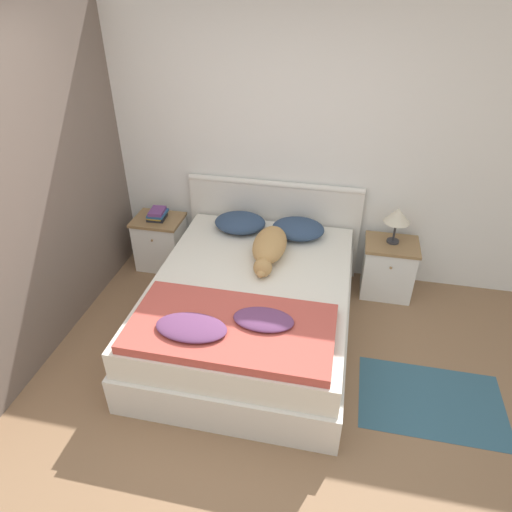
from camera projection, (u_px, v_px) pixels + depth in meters
ground_plane at (212, 433)px, 3.08m from camera, size 16.00×16.00×0.00m
wall_back at (271, 145)px, 4.13m from camera, size 9.00×0.06×2.55m
wall_side_left at (53, 178)px, 3.51m from camera, size 0.06×3.10×2.55m
bed at (251, 308)px, 3.76m from camera, size 1.59×2.04×0.56m
headboard at (274, 224)px, 4.49m from camera, size 1.67×0.06×0.95m
nightstand_left at (161, 242)px, 4.63m from camera, size 0.48×0.39×0.54m
nightstand_right at (388, 268)px, 4.24m from camera, size 0.48×0.39×0.54m
pillow_left at (240, 223)px, 4.24m from camera, size 0.48×0.39×0.14m
pillow_right at (298, 229)px, 4.15m from camera, size 0.48×0.39×0.14m
quilt at (229, 327)px, 3.08m from camera, size 1.39×0.72×0.12m
dog at (269, 247)px, 3.84m from camera, size 0.28×0.77×0.21m
book_stack at (157, 214)px, 4.45m from camera, size 0.18×0.21×0.10m
table_lamp at (397, 216)px, 3.97m from camera, size 0.23×0.23×0.34m
rug at (431, 401)px, 3.30m from camera, size 1.02×0.67×0.00m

